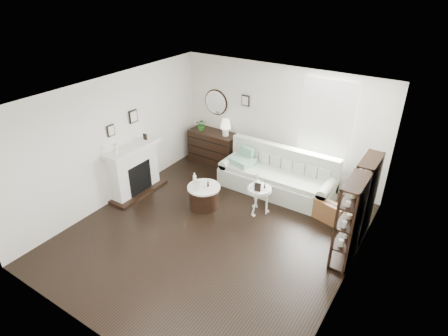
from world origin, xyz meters
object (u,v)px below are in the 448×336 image
Objects in this scene: drum_table at (204,196)px; pedestal_table at (259,190)px; sofa at (277,178)px; dresser at (213,147)px.

drum_table is 1.21m from pedestal_table.
pedestal_table is (1.09, 0.42, 0.30)m from drum_table.
sofa is 2.06m from dresser.
pedestal_table is at bearing -86.54° from sofa.
pedestal_table is (2.08, -1.38, 0.12)m from dresser.
sofa reaches higher than drum_table.
sofa is 4.33× the size of pedestal_table.
dresser reaches higher than drum_table.
dresser is 2.13× the size of pedestal_table.
sofa reaches higher than pedestal_table.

